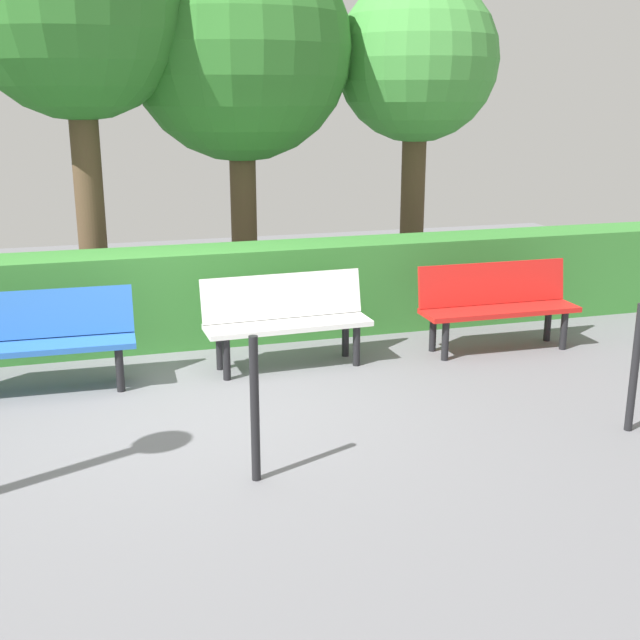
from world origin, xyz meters
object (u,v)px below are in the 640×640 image
object	(u,v)px
bench_blue	(37,336)
tree_near	(417,63)
tree_far	(74,5)
bench_red	(497,302)
bench_white	(286,316)
tree_mid	(240,49)

from	to	relation	value
bench_blue	tree_near	xyz separation A→B (m)	(-4.52, -2.55, 2.38)
tree_far	tree_near	bearing A→B (deg)	-175.97
tree_far	bench_red	bearing A→B (deg)	148.90
bench_white	tree_far	world-z (taller)	tree_far
tree_mid	tree_near	bearing A→B (deg)	179.05
bench_blue	tree_far	bearing A→B (deg)	-101.58
tree_near	tree_mid	bearing A→B (deg)	-0.95
bench_red	tree_mid	size ratio (longest dim) A/B	0.37
bench_blue	tree_mid	xyz separation A→B (m)	(-2.32, -2.59, 2.51)
bench_white	bench_red	bearing A→B (deg)	175.73
bench_red	bench_blue	bearing A→B (deg)	0.24
bench_blue	tree_far	size ratio (longest dim) A/B	0.35
bench_white	tree_mid	xyz separation A→B (m)	(-0.11, -2.55, 2.51)
bench_red	bench_blue	world-z (taller)	bench_red
bench_white	tree_far	bearing A→B (deg)	-55.33
bench_red	tree_mid	bearing A→B (deg)	-51.43
bench_blue	tree_near	distance (m)	5.71
bench_white	bench_blue	size ratio (longest dim) A/B	0.95
bench_white	tree_far	distance (m)	4.03
tree_near	bench_white	bearing A→B (deg)	47.45
tree_near	tree_far	size ratio (longest dim) A/B	0.84
bench_white	tree_mid	size ratio (longest dim) A/B	0.36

